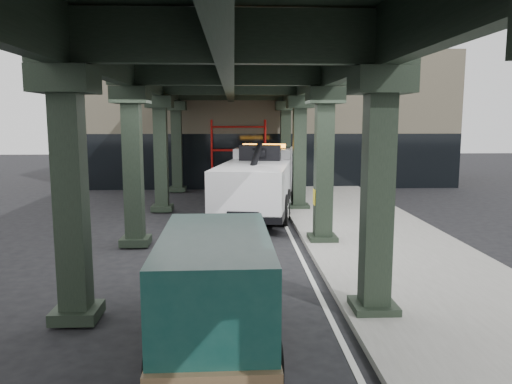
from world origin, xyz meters
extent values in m
plane|color=black|center=(0.00, 0.00, 0.00)|extent=(90.00, 90.00, 0.00)
cube|color=gray|center=(4.50, 2.00, 0.07)|extent=(5.00, 40.00, 0.15)
cube|color=silver|center=(1.70, 2.00, 0.01)|extent=(0.12, 38.00, 0.01)
cube|color=black|center=(2.60, -4.00, 2.50)|extent=(0.55, 0.55, 5.00)
cube|color=black|center=(2.60, -4.00, 4.75)|extent=(1.10, 1.10, 0.50)
cube|color=black|center=(2.60, -4.00, 0.18)|extent=(0.90, 0.90, 0.24)
cube|color=black|center=(2.60, 2.00, 2.50)|extent=(0.55, 0.55, 5.00)
cube|color=black|center=(2.60, 2.00, 4.75)|extent=(1.10, 1.10, 0.50)
cube|color=black|center=(2.60, 2.00, 0.18)|extent=(0.90, 0.90, 0.24)
cube|color=black|center=(2.60, 8.00, 2.50)|extent=(0.55, 0.55, 5.00)
cube|color=black|center=(2.60, 8.00, 4.75)|extent=(1.10, 1.10, 0.50)
cube|color=black|center=(2.60, 8.00, 0.18)|extent=(0.90, 0.90, 0.24)
cube|color=black|center=(2.60, 14.00, 2.50)|extent=(0.55, 0.55, 5.00)
cube|color=black|center=(2.60, 14.00, 4.75)|extent=(1.10, 1.10, 0.50)
cube|color=black|center=(2.60, 14.00, 0.18)|extent=(0.90, 0.90, 0.24)
cube|color=black|center=(-3.40, -4.00, 2.50)|extent=(0.55, 0.55, 5.00)
cube|color=black|center=(-3.40, -4.00, 4.75)|extent=(1.10, 1.10, 0.50)
cube|color=black|center=(-3.40, -4.00, 0.18)|extent=(0.90, 0.90, 0.24)
cube|color=black|center=(-3.40, 2.00, 2.50)|extent=(0.55, 0.55, 5.00)
cube|color=black|center=(-3.40, 2.00, 4.75)|extent=(1.10, 1.10, 0.50)
cube|color=black|center=(-3.40, 2.00, 0.18)|extent=(0.90, 0.90, 0.24)
cube|color=black|center=(-3.40, 8.00, 2.50)|extent=(0.55, 0.55, 5.00)
cube|color=black|center=(-3.40, 8.00, 4.75)|extent=(1.10, 1.10, 0.50)
cube|color=black|center=(-3.40, 8.00, 0.18)|extent=(0.90, 0.90, 0.24)
cube|color=black|center=(-3.40, 14.00, 2.50)|extent=(0.55, 0.55, 5.00)
cube|color=black|center=(-3.40, 14.00, 4.75)|extent=(1.10, 1.10, 0.50)
cube|color=black|center=(-3.40, 14.00, 0.18)|extent=(0.90, 0.90, 0.24)
cube|color=black|center=(2.60, 2.00, 5.55)|extent=(0.35, 32.00, 1.10)
cube|color=black|center=(-3.40, 2.00, 5.55)|extent=(0.35, 32.00, 1.10)
cube|color=black|center=(-0.40, 2.00, 5.55)|extent=(0.35, 32.00, 1.10)
cube|color=black|center=(-0.40, 2.00, 6.25)|extent=(7.40, 32.00, 0.30)
cube|color=#C6B793|center=(2.00, 20.00, 4.00)|extent=(22.00, 10.00, 8.00)
cylinder|color=red|center=(-1.50, 14.90, 2.00)|extent=(0.08, 0.08, 4.00)
cylinder|color=red|center=(-1.50, 14.10, 2.00)|extent=(0.08, 0.08, 4.00)
cylinder|color=red|center=(1.50, 14.90, 2.00)|extent=(0.08, 0.08, 4.00)
cylinder|color=red|center=(1.50, 14.10, 2.00)|extent=(0.08, 0.08, 4.00)
cylinder|color=red|center=(0.00, 14.90, 1.00)|extent=(3.00, 0.08, 0.08)
cylinder|color=red|center=(0.00, 14.90, 2.30)|extent=(3.00, 0.08, 0.08)
cylinder|color=red|center=(0.00, 14.90, 3.60)|extent=(3.00, 0.08, 0.08)
cube|color=black|center=(0.72, 7.00, 0.77)|extent=(2.46, 8.31, 0.27)
cube|color=white|center=(1.19, 9.76, 1.70)|extent=(2.99, 3.03, 1.98)
cube|color=white|center=(1.39, 10.90, 1.15)|extent=(2.67, 1.19, 0.99)
cube|color=black|center=(1.24, 10.03, 2.25)|extent=(2.62, 1.81, 0.93)
cube|color=white|center=(0.51, 5.75, 1.48)|extent=(3.52, 5.86, 1.54)
cube|color=orange|center=(1.16, 9.55, 2.80)|extent=(2.00, 0.63, 0.18)
cube|color=black|center=(0.88, 7.92, 2.58)|extent=(1.84, 0.94, 0.66)
cylinder|color=black|center=(0.55, 5.97, 2.31)|extent=(0.90, 3.83, 1.47)
cube|color=black|center=(0.04, 2.99, 0.38)|extent=(0.58, 1.57, 0.20)
cube|color=black|center=(-0.09, 2.23, 0.33)|extent=(1.78, 0.57, 0.20)
cylinder|color=black|center=(0.06, 10.29, 0.60)|extent=(0.58, 1.26, 1.21)
cylinder|color=silver|center=(0.06, 10.29, 0.60)|extent=(0.53, 0.73, 0.66)
cylinder|color=black|center=(2.44, 9.89, 0.60)|extent=(0.58, 1.26, 1.21)
cylinder|color=silver|center=(2.44, 9.89, 0.60)|extent=(0.53, 0.73, 0.66)
cylinder|color=black|center=(-0.55, 6.72, 0.60)|extent=(0.58, 1.26, 1.21)
cylinder|color=silver|center=(-0.55, 6.72, 0.60)|extent=(0.53, 0.73, 0.66)
cylinder|color=black|center=(1.83, 6.31, 0.60)|extent=(0.58, 1.26, 1.21)
cylinder|color=silver|center=(1.83, 6.31, 0.60)|extent=(0.53, 0.73, 0.66)
cylinder|color=black|center=(-0.79, 5.31, 0.60)|extent=(0.58, 1.26, 1.21)
cylinder|color=silver|center=(-0.79, 5.31, 0.60)|extent=(0.53, 0.73, 0.66)
cylinder|color=black|center=(1.59, 4.90, 0.60)|extent=(0.58, 1.26, 1.21)
cylinder|color=silver|center=(1.59, 4.90, 0.60)|extent=(0.53, 0.73, 0.66)
cube|color=#113F39|center=(-0.62, -2.92, 0.84)|extent=(1.83, 1.00, 0.80)
cube|color=#113F39|center=(-0.58, -5.35, 1.20)|extent=(1.92, 4.01, 1.73)
cube|color=brown|center=(-0.58, -5.00, 0.49)|extent=(1.97, 4.99, 0.31)
cube|color=black|center=(-0.61, -3.27, 1.55)|extent=(1.73, 0.41, 0.74)
cube|color=black|center=(-0.58, -5.09, 1.64)|extent=(1.94, 3.22, 0.49)
cube|color=silver|center=(-0.62, -2.45, 0.49)|extent=(1.77, 0.13, 0.27)
cylinder|color=black|center=(-1.50, -2.98, 0.37)|extent=(0.26, 0.75, 0.74)
cylinder|color=silver|center=(-1.50, -2.98, 0.37)|extent=(0.29, 0.41, 0.41)
cylinder|color=black|center=(0.27, -2.95, 0.37)|extent=(0.26, 0.75, 0.74)
cylinder|color=silver|center=(0.27, -2.95, 0.37)|extent=(0.29, 0.41, 0.41)
cylinder|color=black|center=(-1.44, -6.70, 0.37)|extent=(0.26, 0.75, 0.74)
cylinder|color=silver|center=(-1.44, -6.70, 0.37)|extent=(0.29, 0.41, 0.41)
cylinder|color=black|center=(0.33, -6.67, 0.37)|extent=(0.26, 0.75, 0.74)
cylinder|color=silver|center=(0.33, -6.67, 0.37)|extent=(0.29, 0.41, 0.41)
camera|label=1|loc=(-0.23, -13.67, 4.01)|focal=35.00mm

